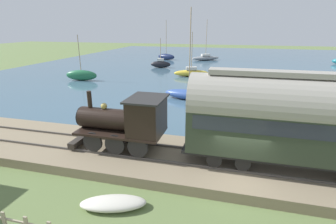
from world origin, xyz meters
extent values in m
plane|color=#607542|center=(0.00, 0.00, 0.00)|extent=(200.00, 200.00, 0.00)
cube|color=#426075|center=(44.12, 0.00, 0.00)|extent=(80.00, 80.00, 0.01)
cube|color=#84755B|center=(1.11, 0.00, 0.27)|extent=(5.41, 56.00, 0.54)
cube|color=#4C4742|center=(0.20, 0.00, 0.60)|extent=(0.07, 54.88, 0.12)
cube|color=#4C4742|center=(2.02, 0.00, 0.60)|extent=(0.07, 54.88, 0.12)
cylinder|color=black|center=(0.20, 5.25, 1.22)|extent=(0.12, 1.13, 1.13)
cylinder|color=black|center=(2.02, 5.25, 1.22)|extent=(0.12, 1.13, 1.13)
cylinder|color=black|center=(0.20, 6.58, 1.22)|extent=(0.12, 1.13, 1.13)
cylinder|color=black|center=(2.02, 6.58, 1.22)|extent=(0.12, 1.13, 1.13)
cylinder|color=black|center=(0.20, 7.92, 1.22)|extent=(0.12, 1.13, 1.13)
cylinder|color=black|center=(2.02, 7.92, 1.22)|extent=(0.12, 1.13, 1.13)
cube|color=black|center=(1.11, 6.58, 1.68)|extent=(2.33, 4.84, 0.12)
cylinder|color=black|center=(1.11, 7.55, 2.33)|extent=(1.19, 2.90, 1.19)
cylinder|color=black|center=(1.11, 9.04, 2.33)|extent=(1.13, 0.08, 1.13)
cylinder|color=black|center=(1.11, 8.42, 3.40)|extent=(0.26, 0.26, 0.95)
sphere|color=tan|center=(1.11, 7.55, 3.07)|extent=(0.36, 0.36, 0.36)
cube|color=black|center=(1.11, 5.01, 2.68)|extent=(2.23, 1.69, 1.89)
cube|color=#282828|center=(1.11, 5.01, 3.68)|extent=(2.43, 1.93, 0.10)
cube|color=#2D2823|center=(1.11, 9.25, 0.84)|extent=(2.13, 0.44, 0.32)
cylinder|color=black|center=(0.20, -0.15, 1.04)|extent=(0.12, 0.76, 0.76)
cylinder|color=black|center=(2.02, -0.15, 1.04)|extent=(0.12, 0.76, 0.76)
cylinder|color=black|center=(0.20, 1.23, 1.04)|extent=(0.12, 0.76, 0.76)
cylinder|color=black|center=(2.02, 1.23, 1.04)|extent=(0.12, 0.76, 0.76)
cube|color=black|center=(1.11, -2.61, 1.34)|extent=(2.23, 10.96, 0.16)
cube|color=#2D3828|center=(1.11, -2.61, 2.65)|extent=(2.48, 10.53, 2.45)
cube|color=#2D333D|center=(1.11, -2.61, 3.08)|extent=(2.51, 9.87, 0.69)
cylinder|color=gray|center=(1.11, -2.61, 3.88)|extent=(2.60, 10.53, 2.60)
cube|color=gray|center=(1.11, -2.61, 5.30)|extent=(0.87, 8.77, 0.24)
ellipsoid|color=#335199|center=(14.55, 5.11, 0.52)|extent=(2.68, 5.67, 1.03)
cylinder|color=#9E8460|center=(14.55, 5.11, 5.04)|extent=(0.10, 0.10, 8.00)
ellipsoid|color=#192347|center=(46.78, 16.24, 0.66)|extent=(2.86, 4.62, 1.30)
cylinder|color=#9E8460|center=(46.78, 16.24, 4.91)|extent=(0.10, 0.10, 7.21)
ellipsoid|color=#236B42|center=(20.64, 21.53, 0.74)|extent=(1.64, 4.56, 1.46)
cylinder|color=#9E8460|center=(20.64, 21.53, 3.84)|extent=(0.10, 0.10, 4.75)
ellipsoid|color=black|center=(34.88, 14.10, 0.61)|extent=(1.36, 3.78, 1.20)
cylinder|color=#9E8460|center=(34.88, 14.10, 3.22)|extent=(0.10, 0.10, 4.02)
cube|color=silver|center=(34.88, 14.10, 1.43)|extent=(0.75, 1.15, 0.45)
ellipsoid|color=gold|center=(27.59, 7.13, 0.51)|extent=(2.67, 5.45, 1.00)
cylinder|color=#9E8460|center=(27.59, 7.13, 3.76)|extent=(0.10, 0.10, 5.50)
cube|color=silver|center=(27.59, 7.13, 1.24)|extent=(1.19, 1.74, 0.45)
ellipsoid|color=gray|center=(47.79, 7.44, 0.47)|extent=(4.46, 6.29, 0.92)
cylinder|color=#9E8460|center=(47.79, 7.44, 4.78)|extent=(0.10, 0.10, 7.69)
cube|color=silver|center=(47.79, 7.44, 1.15)|extent=(1.74, 2.12, 0.45)
ellipsoid|color=silver|center=(13.42, -1.86, 0.21)|extent=(0.94, 2.07, 0.41)
ellipsoid|color=beige|center=(-3.16, 5.11, 0.22)|extent=(1.88, 3.00, 0.44)
camera|label=1|loc=(-11.56, 0.50, 7.36)|focal=28.00mm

